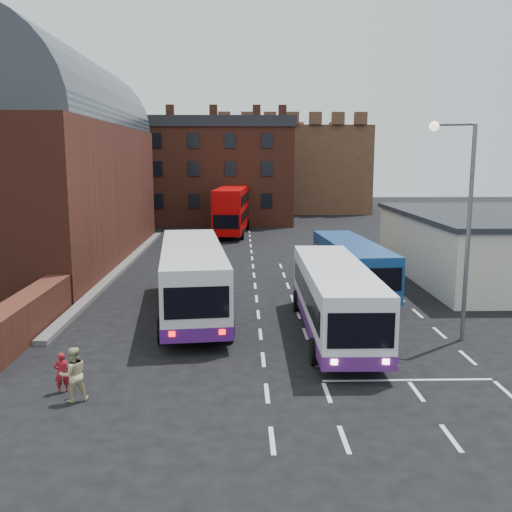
{
  "coord_description": "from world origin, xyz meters",
  "views": [
    {
      "loc": [
        -0.83,
        -21.82,
        7.73
      ],
      "look_at": [
        0.0,
        10.0,
        2.2
      ],
      "focal_mm": 40.0,
      "sensor_mm": 36.0,
      "label": 1
    }
  ],
  "objects_px": {
    "bus_white_outbound": "(192,274)",
    "pedestrian_beige": "(74,374)",
    "street_lamp": "(462,211)",
    "bus_blue": "(352,262)",
    "bus_red_double": "(232,210)",
    "pedestrian_red": "(62,372)",
    "bus_white_inbound": "(335,294)"
  },
  "relations": [
    {
      "from": "bus_red_double",
      "to": "pedestrian_red",
      "type": "distance_m",
      "value": 39.72
    },
    {
      "from": "bus_white_inbound",
      "to": "bus_red_double",
      "type": "distance_m",
      "value": 33.81
    },
    {
      "from": "bus_white_inbound",
      "to": "bus_blue",
      "type": "height_order",
      "value": "bus_white_inbound"
    },
    {
      "from": "bus_white_outbound",
      "to": "pedestrian_red",
      "type": "distance_m",
      "value": 10.3
    },
    {
      "from": "bus_red_double",
      "to": "street_lamp",
      "type": "xyz_separation_m",
      "value": [
        10.07,
        -34.19,
        3.04
      ]
    },
    {
      "from": "bus_red_double",
      "to": "street_lamp",
      "type": "distance_m",
      "value": 35.77
    },
    {
      "from": "pedestrian_red",
      "to": "pedestrian_beige",
      "type": "distance_m",
      "value": 0.97
    },
    {
      "from": "bus_white_outbound",
      "to": "pedestrian_red",
      "type": "height_order",
      "value": "bus_white_outbound"
    },
    {
      "from": "bus_blue",
      "to": "pedestrian_red",
      "type": "relative_size",
      "value": 7.91
    },
    {
      "from": "bus_white_outbound",
      "to": "bus_red_double",
      "type": "relative_size",
      "value": 1.08
    },
    {
      "from": "bus_red_double",
      "to": "bus_blue",
      "type": "bearing_deg",
      "value": 110.72
    },
    {
      "from": "bus_red_double",
      "to": "pedestrian_beige",
      "type": "relative_size",
      "value": 6.65
    },
    {
      "from": "bus_red_double",
      "to": "street_lamp",
      "type": "relative_size",
      "value": 1.3
    },
    {
      "from": "bus_white_inbound",
      "to": "bus_red_double",
      "type": "relative_size",
      "value": 0.96
    },
    {
      "from": "bus_white_outbound",
      "to": "bus_blue",
      "type": "xyz_separation_m",
      "value": [
        8.83,
        4.6,
        -0.32
      ]
    },
    {
      "from": "bus_white_outbound",
      "to": "pedestrian_beige",
      "type": "bearing_deg",
      "value": -112.27
    },
    {
      "from": "bus_blue",
      "to": "pedestrian_beige",
      "type": "relative_size",
      "value": 6.01
    },
    {
      "from": "bus_white_outbound",
      "to": "pedestrian_red",
      "type": "relative_size",
      "value": 9.42
    },
    {
      "from": "pedestrian_beige",
      "to": "bus_white_inbound",
      "type": "bearing_deg",
      "value": -171.66
    },
    {
      "from": "bus_white_outbound",
      "to": "pedestrian_beige",
      "type": "relative_size",
      "value": 7.16
    },
    {
      "from": "pedestrian_red",
      "to": "pedestrian_beige",
      "type": "height_order",
      "value": "pedestrian_beige"
    },
    {
      "from": "pedestrian_beige",
      "to": "bus_red_double",
      "type": "bearing_deg",
      "value": -123.15
    },
    {
      "from": "bus_blue",
      "to": "street_lamp",
      "type": "bearing_deg",
      "value": 102.75
    },
    {
      "from": "street_lamp",
      "to": "pedestrian_beige",
      "type": "distance_m",
      "value": 16.33
    },
    {
      "from": "bus_white_inbound",
      "to": "street_lamp",
      "type": "height_order",
      "value": "street_lamp"
    },
    {
      "from": "street_lamp",
      "to": "pedestrian_red",
      "type": "xyz_separation_m",
      "value": [
        -15.11,
        -5.17,
        -4.86
      ]
    },
    {
      "from": "street_lamp",
      "to": "bus_blue",
      "type": "bearing_deg",
      "value": 106.87
    },
    {
      "from": "bus_white_outbound",
      "to": "bus_blue",
      "type": "bearing_deg",
      "value": 21.15
    },
    {
      "from": "bus_white_outbound",
      "to": "street_lamp",
      "type": "relative_size",
      "value": 1.4
    },
    {
      "from": "bus_white_inbound",
      "to": "pedestrian_beige",
      "type": "height_order",
      "value": "bus_white_inbound"
    },
    {
      "from": "bus_white_outbound",
      "to": "bus_blue",
      "type": "distance_m",
      "value": 9.96
    },
    {
      "from": "bus_white_outbound",
      "to": "street_lamp",
      "type": "xyz_separation_m",
      "value": [
        11.56,
        -4.4,
        3.51
      ]
    }
  ]
}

